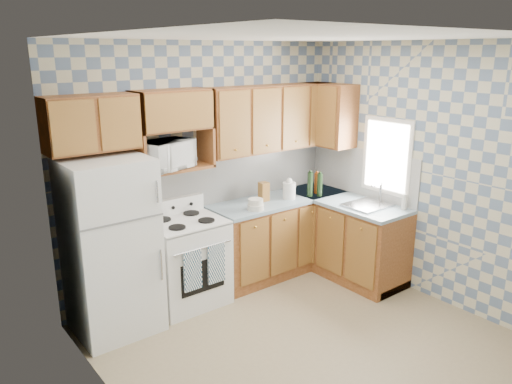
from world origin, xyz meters
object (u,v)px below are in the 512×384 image
Objects in this scene: stove_body at (186,263)px; electric_kettle at (289,191)px; refrigerator at (111,247)px; microwave at (166,155)px.

electric_kettle reaches higher than stove_body.
stove_body is (0.80, 0.03, -0.39)m from refrigerator.
refrigerator is at bearing -178.22° from stove_body.
microwave is (-0.10, 0.14, 1.14)m from stove_body.
electric_kettle is at bearing -1.11° from refrigerator.
refrigerator is 1.87× the size of stove_body.
refrigerator is 3.21× the size of microwave.
electric_kettle is (1.47, -0.21, -0.58)m from microwave.
microwave reaches higher than stove_body.
electric_kettle is at bearing -26.23° from microwave.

